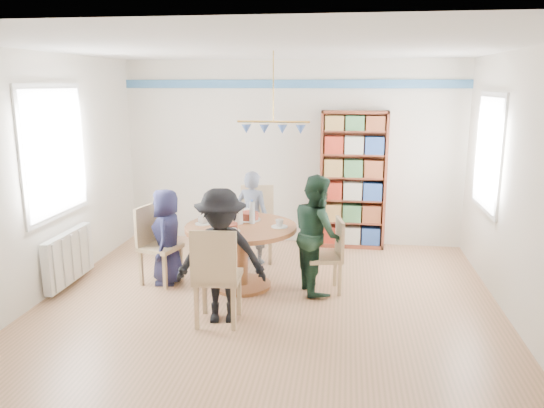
% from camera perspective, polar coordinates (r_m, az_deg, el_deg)
% --- Properties ---
extents(ground, '(5.00, 5.00, 0.00)m').
position_cam_1_polar(ground, '(5.84, -0.56, -10.98)').
color(ground, tan).
extents(room_shell, '(5.00, 5.00, 5.00)m').
position_cam_1_polar(room_shell, '(6.28, -1.77, 6.35)').
color(room_shell, white).
rests_on(room_shell, ground).
extents(radiator, '(0.12, 1.00, 0.60)m').
position_cam_1_polar(radiator, '(6.75, -21.00, -5.35)').
color(radiator, silver).
rests_on(radiator, ground).
extents(dining_table, '(1.30, 1.30, 0.75)m').
position_cam_1_polar(dining_table, '(6.21, -3.35, -4.05)').
color(dining_table, '#945930').
rests_on(dining_table, ground).
extents(chair_left, '(0.51, 0.51, 0.94)m').
position_cam_1_polar(chair_left, '(6.51, -12.52, -3.89)').
color(chair_left, tan).
rests_on(chair_left, ground).
extents(chair_right, '(0.45, 0.45, 0.86)m').
position_cam_1_polar(chair_right, '(6.13, 6.34, -5.16)').
color(chair_right, tan).
rests_on(chair_right, ground).
extents(chair_far, '(0.50, 0.50, 1.01)m').
position_cam_1_polar(chair_far, '(7.20, -1.62, -1.67)').
color(chair_far, tan).
rests_on(chair_far, ground).
extents(chair_near, '(0.47, 0.47, 1.01)m').
position_cam_1_polar(chair_near, '(5.24, -6.03, -7.36)').
color(chair_near, tan).
rests_on(chair_near, ground).
extents(person_left, '(0.46, 0.62, 1.15)m').
position_cam_1_polar(person_left, '(6.45, -11.24, -3.45)').
color(person_left, '#191B39').
rests_on(person_left, ground).
extents(person_right, '(0.71, 0.80, 1.36)m').
position_cam_1_polar(person_right, '(6.08, 4.89, -3.21)').
color(person_right, '#172E20').
rests_on(person_right, ground).
extents(person_far, '(0.52, 0.40, 1.25)m').
position_cam_1_polar(person_far, '(7.03, -2.12, -1.44)').
color(person_far, gray).
rests_on(person_far, ground).
extents(person_near, '(0.95, 0.64, 1.37)m').
position_cam_1_polar(person_near, '(5.30, -5.48, -5.62)').
color(person_near, black).
rests_on(person_near, ground).
extents(bookshelf, '(0.94, 0.28, 1.98)m').
position_cam_1_polar(bookshelf, '(7.75, 8.69, 2.43)').
color(bookshelf, brown).
rests_on(bookshelf, ground).
extents(tableware, '(1.09, 1.09, 0.29)m').
position_cam_1_polar(tableware, '(6.17, -3.55, -1.69)').
color(tableware, white).
rests_on(tableware, dining_table).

